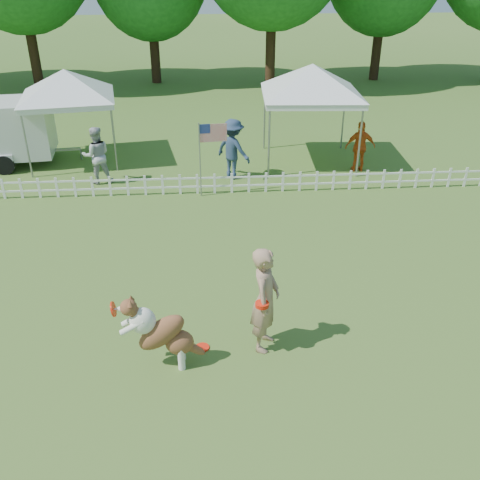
{
  "coord_description": "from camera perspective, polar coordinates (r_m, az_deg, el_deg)",
  "views": [
    {
      "loc": [
        -0.48,
        -7.45,
        6.18
      ],
      "look_at": [
        0.15,
        2.0,
        1.1
      ],
      "focal_mm": 40.0,
      "sensor_mm": 36.0,
      "label": 1
    }
  ],
  "objects": [
    {
      "name": "canopy_tent_right",
      "position": [
        17.9,
        7.44,
        13.02
      ],
      "size": [
        3.18,
        3.18,
        3.11
      ],
      "primitive_type": null,
      "rotation": [
        0.0,
        0.0,
        -0.06
      ],
      "color": "silver",
      "rests_on": "ground"
    },
    {
      "name": "canopy_tent_left",
      "position": [
        18.74,
        -17.61,
        12.35
      ],
      "size": [
        3.27,
        3.27,
        2.93
      ],
      "primitive_type": null,
      "rotation": [
        0.0,
        0.0,
        0.17
      ],
      "color": "silver",
      "rests_on": "ground"
    },
    {
      "name": "dog",
      "position": [
        9.01,
        -8.24,
        -9.73
      ],
      "size": [
        1.32,
        0.44,
        1.36
      ],
      "primitive_type": null,
      "rotation": [
        0.0,
        0.0,
        0.0
      ],
      "color": "brown",
      "rests_on": "ground"
    },
    {
      "name": "ground",
      "position": [
        9.69,
        -0.11,
        -11.41
      ],
      "size": [
        120.0,
        120.0,
        0.0
      ],
      "primitive_type": "plane",
      "color": "#325C1D",
      "rests_on": "ground"
    },
    {
      "name": "spectator_c",
      "position": [
        17.54,
        12.7,
        9.69
      ],
      "size": [
        0.96,
        0.43,
        1.61
      ],
      "primitive_type": "imported",
      "rotation": [
        0.0,
        0.0,
        3.1
      ],
      "color": "#D45219",
      "rests_on": "ground"
    },
    {
      "name": "spectator_a",
      "position": [
        16.73,
        -15.05,
        8.71
      ],
      "size": [
        0.97,
        0.83,
        1.73
      ],
      "primitive_type": "imported",
      "rotation": [
        0.0,
        0.0,
        3.38
      ],
      "color": "#AAAAB0",
      "rests_on": "ground"
    },
    {
      "name": "frisbee_on_turf",
      "position": [
        9.7,
        -4.05,
        -11.36
      ],
      "size": [
        0.33,
        0.33,
        0.02
      ],
      "primitive_type": "cylinder",
      "rotation": [
        0.0,
        0.0,
        0.4
      ],
      "color": "red",
      "rests_on": "ground"
    },
    {
      "name": "spectator_b",
      "position": [
        16.53,
        -0.75,
        9.67
      ],
      "size": [
        1.35,
        1.31,
        1.85
      ],
      "primitive_type": "imported",
      "rotation": [
        0.0,
        0.0,
        2.41
      ],
      "color": "#25364F",
      "rests_on": "ground"
    },
    {
      "name": "handler",
      "position": [
        9.17,
        2.72,
        -6.36
      ],
      "size": [
        0.68,
        0.83,
        1.96
      ],
      "primitive_type": "imported",
      "rotation": [
        0.0,
        0.0,
        1.24
      ],
      "color": "#A07A60",
      "rests_on": "ground"
    },
    {
      "name": "picket_fence",
      "position": [
        15.61,
        -1.81,
        6.06
      ],
      "size": [
        22.0,
        0.08,
        0.6
      ],
      "primitive_type": null,
      "color": "white",
      "rests_on": "ground"
    },
    {
      "name": "flag_pole",
      "position": [
        15.17,
        -4.28,
        8.45
      ],
      "size": [
        0.83,
        0.19,
        2.14
      ],
      "primitive_type": null,
      "rotation": [
        0.0,
        0.0,
        0.13
      ],
      "color": "gray",
      "rests_on": "ground"
    }
  ]
}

